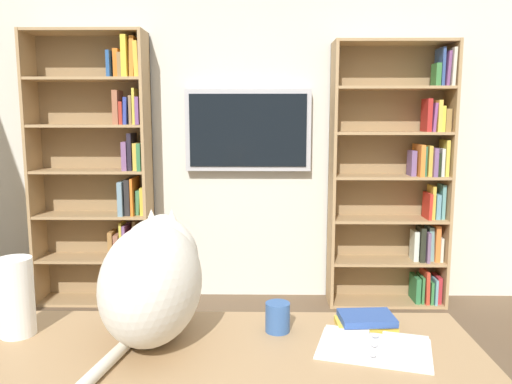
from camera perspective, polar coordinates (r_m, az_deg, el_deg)
The scene contains 9 objects.
wall_back at distance 3.91m, azimuth -1.75°, elevation 7.56°, with size 4.52×0.06×2.70m, color silver.
bookshelf_left at distance 3.91m, azimuth 16.13°, elevation 1.38°, with size 0.87×0.28×1.95m.
bookshelf_right at distance 3.95m, azimuth -16.61°, elevation 2.09°, with size 0.87×0.28×2.03m.
wall_mounted_tv at distance 3.83m, azimuth -0.91°, elevation 6.98°, with size 0.95×0.07×0.61m.
cat at distance 1.64m, azimuth -11.47°, elevation -9.20°, with size 0.31×0.63×0.38m.
open_binder at distance 1.62m, azimuth 13.22°, elevation -16.71°, with size 0.38×0.30×0.02m.
paper_towel_roll at distance 1.80m, azimuth -25.50°, elevation -10.65°, with size 0.11×0.11×0.25m, color white.
coffee_mug at distance 1.69m, azimuth 2.46°, elevation -13.95°, with size 0.08×0.08×0.10m, color #335999.
desk_book_stack at distance 1.76m, azimuth 12.35°, elevation -14.03°, with size 0.20×0.14×0.04m.
Camera 1 is at (-0.18, 1.68, 1.41)m, focal length 35.38 mm.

